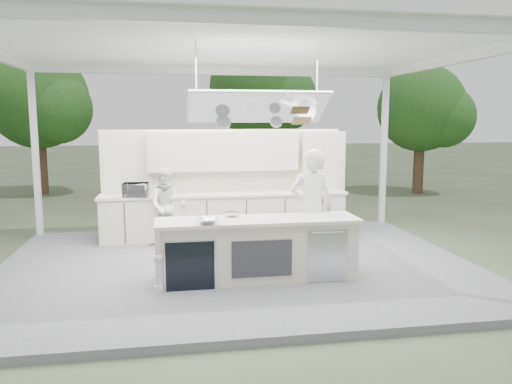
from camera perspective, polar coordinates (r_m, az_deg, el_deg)
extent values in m
plane|color=#4A5A3E|center=(8.71, -2.14, -8.88)|extent=(90.00, 90.00, 0.00)
cube|color=slate|center=(8.69, -2.15, -8.50)|extent=(8.00, 6.00, 0.12)
cube|color=white|center=(12.24, 14.39, 4.63)|extent=(0.12, 0.12, 3.70)
cube|color=white|center=(11.52, -23.90, 3.98)|extent=(0.12, 0.12, 3.70)
cube|color=white|center=(8.41, -2.29, 16.56)|extent=(8.20, 6.20, 0.16)
cube|color=white|center=(5.56, 1.84, 19.21)|extent=(8.00, 0.12, 0.16)
cube|color=white|center=(11.25, -4.26, 13.60)|extent=(8.00, 0.12, 0.16)
cube|color=white|center=(9.70, 21.97, 13.91)|extent=(0.12, 6.00, 0.16)
cube|color=white|center=(7.47, 0.21, 9.68)|extent=(2.00, 0.71, 0.43)
cube|color=white|center=(7.47, 0.21, 9.68)|extent=(2.06, 0.76, 0.46)
cylinder|color=white|center=(7.39, -6.86, 13.33)|extent=(0.02, 0.02, 0.95)
cylinder|color=white|center=(7.70, 7.01, 13.12)|extent=(0.02, 0.02, 0.95)
cylinder|color=silver|center=(7.54, -3.77, 7.98)|extent=(0.22, 0.14, 0.21)
cylinder|color=silver|center=(7.62, 2.33, 7.99)|extent=(0.18, 0.12, 0.18)
cube|color=olive|center=(7.73, 5.23, 8.12)|extent=(0.28, 0.18, 0.12)
cube|color=beige|center=(7.72, 0.21, -6.71)|extent=(3.00, 0.70, 0.90)
cube|color=silver|center=(7.61, 0.21, -3.25)|extent=(3.10, 0.78, 0.05)
cylinder|color=beige|center=(7.28, -11.13, -7.72)|extent=(0.11, 0.11, 0.92)
cube|color=black|center=(7.30, -7.54, -8.40)|extent=(0.70, 0.04, 0.72)
cube|color=silver|center=(7.30, -7.53, -8.40)|extent=(0.74, 0.03, 0.72)
cube|color=#2D2E32|center=(7.39, 0.69, -7.64)|extent=(0.90, 0.02, 0.55)
cube|color=silver|center=(7.63, 8.16, -7.21)|extent=(0.62, 0.02, 0.78)
cube|color=beige|center=(10.40, -3.55, -2.83)|extent=(5.00, 0.65, 0.90)
cube|color=silver|center=(10.32, -3.57, -0.24)|extent=(5.08, 0.72, 0.05)
cube|color=beige|center=(10.59, -3.76, 1.07)|extent=(5.00, 0.10, 2.25)
cube|color=beige|center=(10.40, -3.72, 4.67)|extent=(3.10, 0.38, 0.80)
cube|color=beige|center=(10.79, 7.50, 3.42)|extent=(0.90, 0.45, 1.30)
cube|color=olive|center=(10.79, 7.50, 3.42)|extent=(0.84, 0.40, 0.03)
cylinder|color=silver|center=(10.69, 7.16, 0.46)|extent=(0.20, 0.20, 0.12)
cylinder|color=black|center=(10.67, 7.17, 1.32)|extent=(0.17, 0.17, 0.20)
cylinder|color=black|center=(10.79, 8.94, 0.45)|extent=(0.16, 0.16, 0.10)
cone|color=black|center=(10.77, 8.96, 1.35)|extent=(0.14, 0.14, 0.24)
cylinder|color=#4A3925|center=(18.84, -23.27, 2.95)|extent=(0.36, 0.36, 2.10)
sphere|color=#345A21|center=(18.79, -23.67, 9.76)|extent=(3.40, 3.40, 3.40)
sphere|color=#345A21|center=(18.13, -21.88, 8.86)|extent=(2.38, 2.38, 2.38)
cylinder|color=#4A3925|center=(20.61, 0.32, 4.50)|extent=(0.36, 0.36, 2.45)
sphere|color=#345A21|center=(20.61, 0.32, 11.80)|extent=(4.00, 4.00, 4.00)
sphere|color=#345A21|center=(20.15, 2.90, 10.73)|extent=(2.80, 2.80, 2.80)
cylinder|color=#4A3925|center=(18.45, 18.08, 2.84)|extent=(0.36, 0.36, 1.92)
sphere|color=#345A21|center=(18.39, 18.36, 9.10)|extent=(3.00, 3.00, 3.00)
sphere|color=#345A21|center=(18.28, 20.66, 8.05)|extent=(2.10, 2.10, 2.10)
imported|color=white|center=(8.32, 6.36, -1.87)|extent=(0.77, 0.55, 1.98)
imported|color=silver|center=(9.92, -10.09, -1.65)|extent=(0.75, 0.58, 1.52)
imported|color=#B6B7BD|center=(10.07, -13.59, 0.25)|extent=(0.52, 0.38, 0.27)
imported|color=silver|center=(7.27, -5.54, -3.34)|extent=(0.33, 0.33, 0.08)
imported|color=silver|center=(7.79, -2.79, -2.54)|extent=(0.27, 0.27, 0.07)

